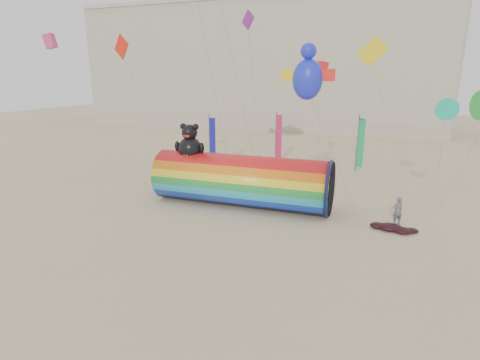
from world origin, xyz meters
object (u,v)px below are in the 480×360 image
(hotel_building, at_px, (259,66))
(windsock_assembly, at_px, (241,179))
(kite_handler, at_px, (398,211))
(fabric_bundle, at_px, (393,228))

(hotel_building, height_order, windsock_assembly, hotel_building)
(kite_handler, height_order, fabric_bundle, kite_handler)
(kite_handler, distance_m, fabric_bundle, 1.37)
(kite_handler, xyz_separation_m, fabric_bundle, (-0.23, -1.17, -0.67))
(fabric_bundle, bearing_deg, hotel_building, 116.25)
(windsock_assembly, xyz_separation_m, fabric_bundle, (9.69, -1.28, -1.66))
(hotel_building, distance_m, fabric_bundle, 49.64)
(hotel_building, xyz_separation_m, kite_handler, (21.72, -42.41, -9.47))
(windsock_assembly, height_order, kite_handler, windsock_assembly)
(windsock_assembly, bearing_deg, hotel_building, 105.59)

